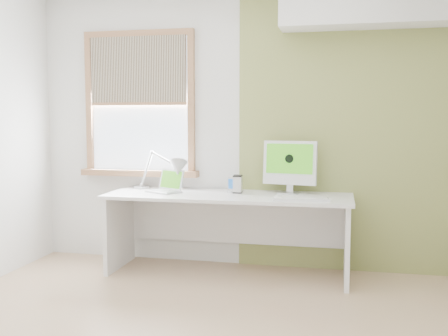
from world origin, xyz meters
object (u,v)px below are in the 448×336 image
(desk, at_px, (229,215))
(imac, at_px, (290,164))
(laptop, at_px, (167,186))
(desk_lamp, at_px, (171,170))
(external_drive, at_px, (238,184))

(desk, xyz_separation_m, imac, (0.53, 0.13, 0.46))
(desk, relative_size, laptop, 5.93)
(desk_lamp, bearing_deg, external_drive, 2.26)
(desk, height_order, desk_lamp, desk_lamp)
(desk, distance_m, external_drive, 0.29)
(desk, xyz_separation_m, external_drive, (0.07, 0.06, 0.28))
(desk_lamp, distance_m, imac, 1.11)
(desk, relative_size, external_drive, 13.61)
(desk, height_order, imac, imac)
(desk, distance_m, desk_lamp, 0.69)
(imac, bearing_deg, laptop, -171.93)
(laptop, xyz_separation_m, imac, (1.12, 0.16, 0.22))
(laptop, bearing_deg, imac, 8.07)
(laptop, distance_m, external_drive, 0.66)
(desk_lamp, bearing_deg, imac, 4.89)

